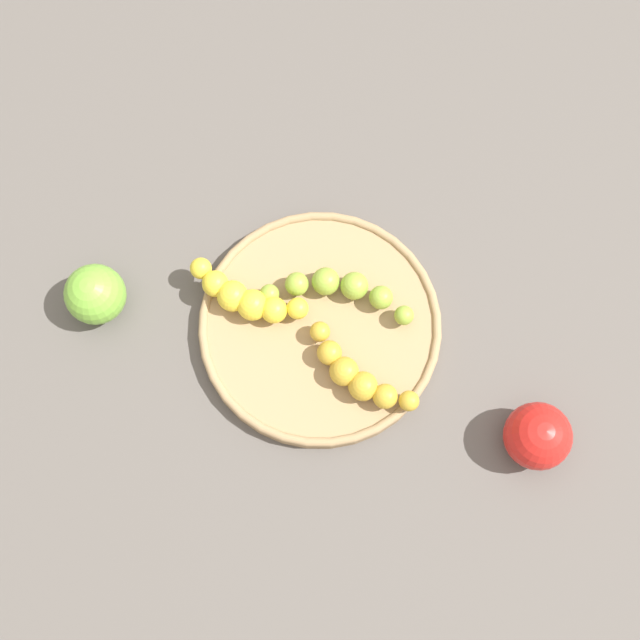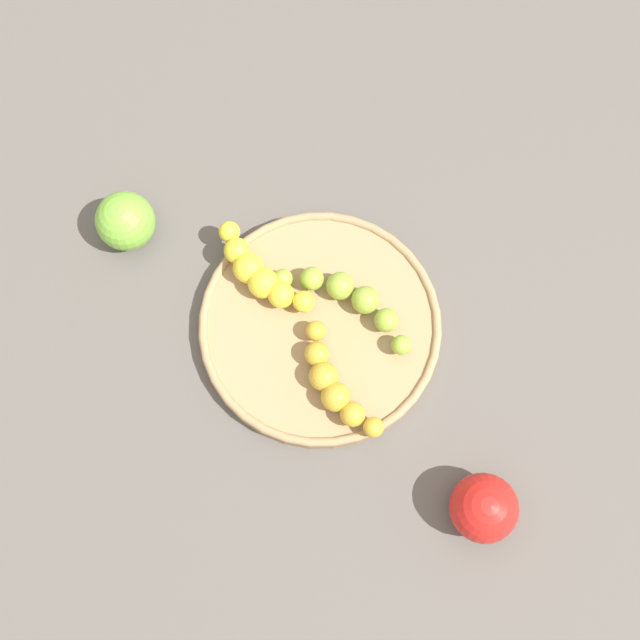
# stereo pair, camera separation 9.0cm
# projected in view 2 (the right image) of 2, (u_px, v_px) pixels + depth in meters

# --- Properties ---
(ground_plane) EXTENTS (2.40, 2.40, 0.00)m
(ground_plane) POSITION_uv_depth(u_px,v_px,m) (320.00, 329.00, 0.93)
(ground_plane) COLOR #56514C
(fruit_bowl) EXTENTS (0.27, 0.27, 0.02)m
(fruit_bowl) POSITION_uv_depth(u_px,v_px,m) (320.00, 326.00, 0.92)
(fruit_bowl) COLOR #A08259
(fruit_bowl) RESTS_ON ground_plane
(banana_green) EXTENTS (0.16, 0.08, 0.03)m
(banana_green) POSITION_uv_depth(u_px,v_px,m) (350.00, 298.00, 0.91)
(banana_green) COLOR #8CAD38
(banana_green) RESTS_ON fruit_bowl
(banana_yellow) EXTENTS (0.14, 0.05, 0.03)m
(banana_yellow) POSITION_uv_depth(u_px,v_px,m) (258.00, 273.00, 0.91)
(banana_yellow) COLOR yellow
(banana_yellow) RESTS_ON fruit_bowl
(banana_spotted) EXTENTS (0.14, 0.06, 0.03)m
(banana_spotted) POSITION_uv_depth(u_px,v_px,m) (334.00, 384.00, 0.88)
(banana_spotted) COLOR gold
(banana_spotted) RESTS_ON fruit_bowl
(apple_red) EXTENTS (0.07, 0.07, 0.07)m
(apple_red) POSITION_uv_depth(u_px,v_px,m) (482.00, 510.00, 0.85)
(apple_red) COLOR red
(apple_red) RESTS_ON ground_plane
(apple_green) EXTENTS (0.07, 0.07, 0.07)m
(apple_green) POSITION_uv_depth(u_px,v_px,m) (125.00, 221.00, 0.93)
(apple_green) COLOR #72B238
(apple_green) RESTS_ON ground_plane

